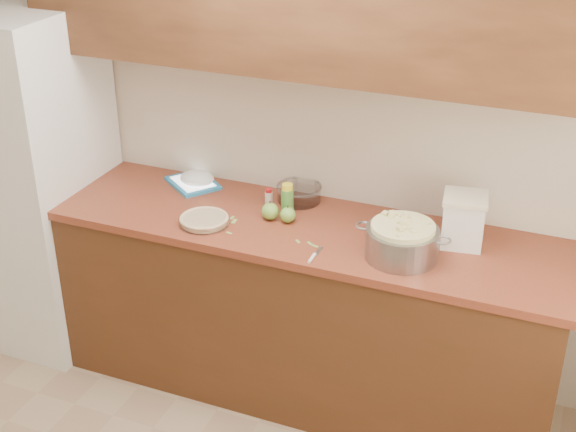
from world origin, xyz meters
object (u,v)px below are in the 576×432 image
at_px(colander, 402,242).
at_px(flour_canister, 463,220).
at_px(pie, 204,220).
at_px(tablet, 193,183).

bearing_deg(colander, flour_canister, 45.21).
bearing_deg(flour_canister, colander, -134.79).
relative_size(pie, tablet, 0.71).
relative_size(pie, flour_canister, 1.01).
xyz_separation_m(pie, tablet, (-0.25, 0.36, -0.01)).
bearing_deg(tablet, colander, 21.66).
xyz_separation_m(colander, flour_canister, (0.21, 0.22, 0.04)).
xyz_separation_m(pie, colander, (0.92, 0.05, 0.06)).
distance_m(colander, flour_canister, 0.31).
bearing_deg(flour_canister, pie, -166.91).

